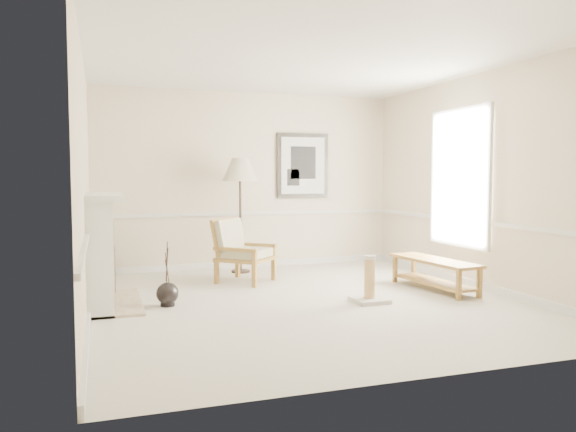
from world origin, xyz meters
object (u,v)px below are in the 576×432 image
object	(u,v)px
armchair	(239,248)
scratching_post	(370,288)
floor_vase	(167,294)
bench	(434,269)
floor_lamp	(240,173)

from	to	relation	value
armchair	scratching_post	size ratio (longest dim) A/B	1.77
floor_vase	armchair	bearing A→B (deg)	46.91
scratching_post	floor_vase	bearing A→B (deg)	166.40
armchair	bench	bearing A→B (deg)	-78.16
scratching_post	bench	bearing A→B (deg)	19.12
floor_lamp	bench	distance (m)	3.30
floor_vase	scratching_post	size ratio (longest dim) A/B	1.35
scratching_post	armchair	bearing A→B (deg)	123.03
floor_lamp	bench	xyz separation A→B (m)	(2.13, -2.16, -1.29)
floor_vase	armchair	size ratio (longest dim) A/B	0.76
floor_vase	scratching_post	distance (m)	2.40
floor_vase	armchair	xyz separation A→B (m)	(1.16, 1.24, 0.35)
floor_vase	floor_lamp	size ratio (longest dim) A/B	0.42
floor_vase	scratching_post	xyz separation A→B (m)	(2.33, -0.56, 0.04)
floor_lamp	scratching_post	bearing A→B (deg)	-69.32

